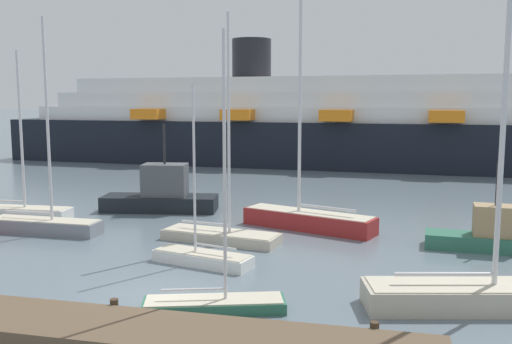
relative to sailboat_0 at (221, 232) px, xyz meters
The scene contains 13 objects.
ground_plane 7.52m from the sailboat_0, 91.58° to the right, with size 600.00×600.00×0.00m, color slate.
dock_pier 11.30m from the sailboat_0, 91.05° to the right, with size 18.38×2.58×0.82m.
sailboat_0 is the anchor object (origin of this frame).
sailboat_1 4.94m from the sailboat_0, 43.48° to the left, with size 7.03×3.80×12.35m.
sailboat_2 12.75m from the sailboat_0, 168.98° to the left, with size 6.15×1.69×9.16m.
sailboat_4 11.93m from the sailboat_0, 31.34° to the right, with size 7.16×3.26×11.15m.
sailboat_5 8.95m from the sailboat_0, behind, with size 5.79×1.41×10.39m.
sailboat_6 8.55m from the sailboat_0, 74.66° to the right, with size 4.55×2.43×8.58m.
sailboat_7 3.65m from the sailboat_0, 85.07° to the right, with size 4.29×2.12×7.15m.
fishing_boat_0 8.23m from the sailboat_0, 131.75° to the left, with size 6.95×3.21×5.13m.
fishing_boat_1 11.89m from the sailboat_0, ahead, with size 5.30×1.93×3.82m.
channel_buoy_1 11.20m from the sailboat_0, 127.18° to the left, with size 0.54×0.54×1.63m.
cruise_ship 33.09m from the sailboat_0, 76.28° to the left, with size 80.55×16.20×12.73m.
Camera 1 is at (7.48, -16.59, 6.51)m, focal length 39.04 mm.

